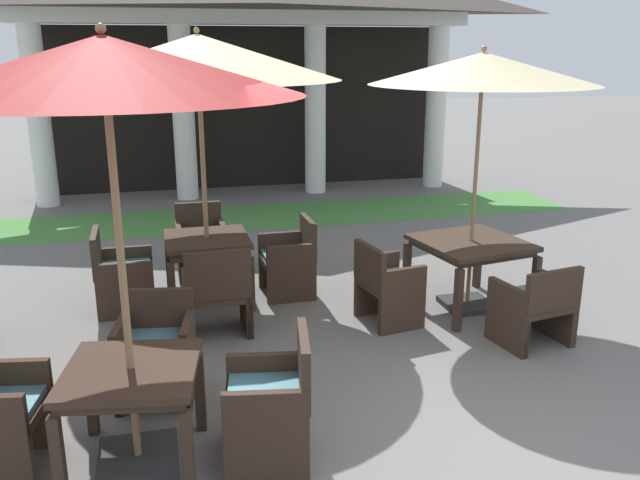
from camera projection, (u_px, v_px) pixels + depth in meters
ground_plane at (447, 470)px, 4.41m from camera, size 60.00×60.00×0.00m
lawn_strip at (268, 216)px, 10.99m from camera, size 10.26×1.67×0.01m
patio_table_near_foreground at (207, 246)px, 7.16m from camera, size 0.89×0.89×0.73m
patio_umbrella_near_foreground at (198, 58)px, 6.61m from camera, size 2.89×2.89×2.88m
patio_chair_near_foreground_west at (121, 274)px, 7.00m from camera, size 0.60×0.64×0.87m
patio_chair_near_foreground_north at (201, 243)px, 8.07m from camera, size 0.59×0.57×0.86m
patio_chair_near_foreground_east at (290, 260)px, 7.44m from camera, size 0.56×0.60×0.86m
patio_chair_near_foreground_south at (217, 295)px, 6.37m from camera, size 0.64×0.52×0.90m
patio_table_mid_left at (471, 249)px, 6.98m from camera, size 1.19×1.19×0.75m
patio_umbrella_mid_left at (483, 72)px, 6.47m from camera, size 2.25×2.25×2.70m
patio_chair_mid_left_west at (386, 285)px, 6.65m from camera, size 0.60×0.66×0.84m
patio_chair_mid_left_south at (535, 305)px, 6.17m from camera, size 0.72×0.66×0.79m
patio_table_mid_right at (132, 382)px, 4.31m from camera, size 0.97×0.97×0.71m
patio_umbrella_mid_right at (104, 71)px, 3.76m from camera, size 2.30×2.30×2.82m
patio_chair_mid_right_north at (156, 350)px, 5.23m from camera, size 0.66×0.65×0.83m
patio_chair_mid_right_east at (272, 402)px, 4.43m from camera, size 0.65×0.68×0.90m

